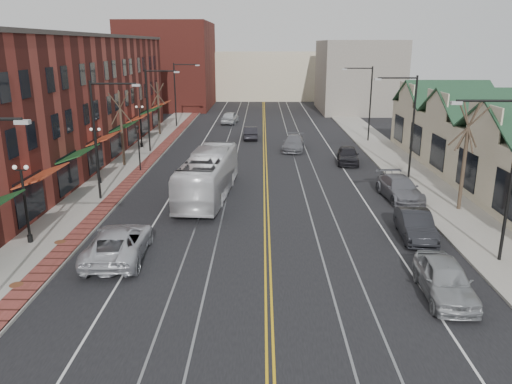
{
  "coord_description": "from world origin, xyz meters",
  "views": [
    {
      "loc": [
        -0.31,
        -16.91,
        10.4
      ],
      "look_at": [
        -0.65,
        11.41,
        2.0
      ],
      "focal_mm": 35.0,
      "sensor_mm": 36.0,
      "label": 1
    }
  ],
  "objects_px": {
    "parked_suv": "(119,243)",
    "parked_car_a": "(445,279)",
    "transit_bus": "(208,175)",
    "parked_car_b": "(415,225)",
    "parked_car_d": "(348,155)",
    "parked_car_c": "(400,188)"
  },
  "relations": [
    {
      "from": "parked_car_a",
      "to": "parked_car_b",
      "type": "height_order",
      "value": "parked_car_a"
    },
    {
      "from": "parked_car_d",
      "to": "parked_car_a",
      "type": "bearing_deg",
      "value": -83.4
    },
    {
      "from": "transit_bus",
      "to": "parked_car_a",
      "type": "xyz_separation_m",
      "value": [
        11.55,
        -14.46,
        -0.78
      ]
    },
    {
      "from": "transit_bus",
      "to": "parked_car_b",
      "type": "relative_size",
      "value": 2.47
    },
    {
      "from": "parked_car_c",
      "to": "parked_suv",
      "type": "bearing_deg",
      "value": -153.45
    },
    {
      "from": "transit_bus",
      "to": "parked_car_c",
      "type": "xyz_separation_m",
      "value": [
        13.35,
        -0.36,
        -0.81
      ]
    },
    {
      "from": "parked_car_b",
      "to": "parked_car_d",
      "type": "xyz_separation_m",
      "value": [
        -0.74,
        18.18,
        0.02
      ]
    },
    {
      "from": "parked_car_a",
      "to": "transit_bus",
      "type": "bearing_deg",
      "value": 131.8
    },
    {
      "from": "transit_bus",
      "to": "parked_car_a",
      "type": "distance_m",
      "value": 18.53
    },
    {
      "from": "parked_car_c",
      "to": "parked_car_d",
      "type": "xyz_separation_m",
      "value": [
        -1.8,
        10.86,
        -0.0
      ]
    },
    {
      "from": "transit_bus",
      "to": "parked_suv",
      "type": "relative_size",
      "value": 1.93
    },
    {
      "from": "parked_car_d",
      "to": "parked_car_c",
      "type": "bearing_deg",
      "value": -73.99
    },
    {
      "from": "parked_car_a",
      "to": "parked_car_d",
      "type": "bearing_deg",
      "value": 93.17
    },
    {
      "from": "parked_car_b",
      "to": "parked_car_a",
      "type": "bearing_deg",
      "value": -91.92
    },
    {
      "from": "parked_car_a",
      "to": "parked_car_c",
      "type": "height_order",
      "value": "parked_car_a"
    },
    {
      "from": "transit_bus",
      "to": "parked_car_b",
      "type": "xyz_separation_m",
      "value": [
        12.3,
        -7.69,
        -0.83
      ]
    },
    {
      "from": "parked_car_a",
      "to": "parked_car_b",
      "type": "relative_size",
      "value": 1.03
    },
    {
      "from": "parked_suv",
      "to": "parked_car_a",
      "type": "height_order",
      "value": "parked_suv"
    },
    {
      "from": "parked_car_a",
      "to": "parked_car_d",
      "type": "xyz_separation_m",
      "value": [
        0.0,
        24.95,
        -0.03
      ]
    },
    {
      "from": "transit_bus",
      "to": "parked_car_d",
      "type": "relative_size",
      "value": 2.49
    },
    {
      "from": "parked_car_d",
      "to": "parked_car_b",
      "type": "bearing_deg",
      "value": -81.06
    },
    {
      "from": "parked_suv",
      "to": "parked_car_c",
      "type": "xyz_separation_m",
      "value": [
        16.8,
        10.25,
        -0.04
      ]
    }
  ]
}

